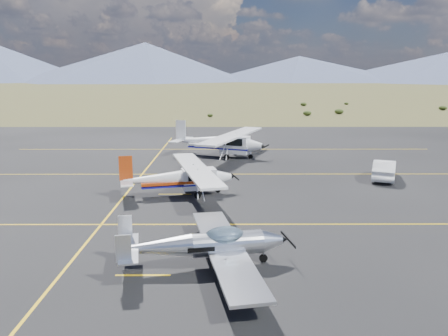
% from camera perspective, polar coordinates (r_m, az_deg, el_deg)
% --- Properties ---
extents(ground, '(1600.00, 1600.00, 0.00)m').
position_cam_1_polar(ground, '(19.46, 0.15, -9.35)').
color(ground, '#383D1C').
rests_on(ground, ground).
extents(apron, '(72.00, 72.00, 0.02)m').
position_cam_1_polar(apron, '(26.11, 0.06, -3.75)').
color(apron, black).
rests_on(apron, ground).
extents(aircraft_low_wing, '(6.29, 8.68, 1.88)m').
position_cam_1_polar(aircraft_low_wing, '(16.54, -2.12, -9.98)').
color(aircraft_low_wing, silver).
rests_on(aircraft_low_wing, apron).
extents(aircraft_cessna, '(6.56, 10.07, 2.55)m').
position_cam_1_polar(aircraft_cessna, '(26.21, -5.87, -1.19)').
color(aircraft_cessna, white).
rests_on(aircraft_cessna, apron).
extents(aircraft_plain, '(8.70, 12.03, 3.11)m').
position_cam_1_polar(aircraft_plain, '(38.57, -0.60, 3.49)').
color(aircraft_plain, white).
rests_on(aircraft_plain, apron).
extents(sedan, '(2.88, 4.38, 1.36)m').
position_cam_1_polar(sedan, '(32.20, 20.19, -0.20)').
color(sedan, white).
rests_on(sedan, apron).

